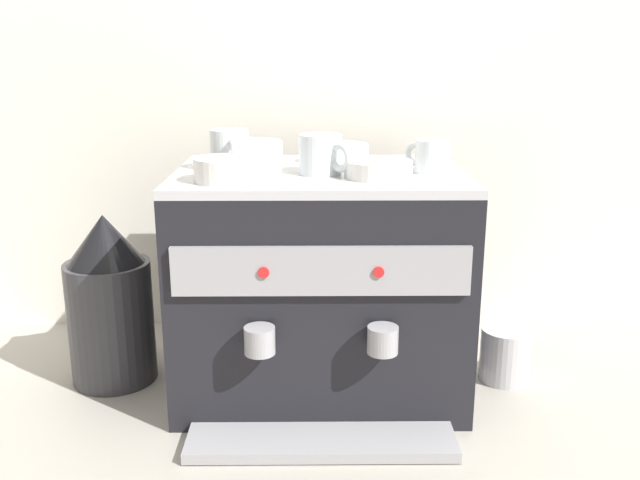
% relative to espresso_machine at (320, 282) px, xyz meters
% --- Properties ---
extents(ground_plane, '(4.00, 4.00, 0.00)m').
position_rel_espresso_machine_xyz_m(ground_plane, '(0.00, 0.00, -0.23)').
color(ground_plane, '#9E998E').
extents(tiled_backsplash_wall, '(2.80, 0.03, 0.93)m').
position_rel_espresso_machine_xyz_m(tiled_backsplash_wall, '(0.00, 0.36, 0.23)').
color(tiled_backsplash_wall, silver).
rests_on(tiled_backsplash_wall, ground_plane).
extents(espresso_machine, '(0.58, 0.52, 0.47)m').
position_rel_espresso_machine_xyz_m(espresso_machine, '(0.00, 0.00, 0.00)').
color(espresso_machine, black).
rests_on(espresso_machine, ground_plane).
extents(ceramic_cup_0, '(0.11, 0.11, 0.08)m').
position_rel_espresso_machine_xyz_m(ceramic_cup_0, '(0.00, -0.04, 0.27)').
color(ceramic_cup_0, silver).
rests_on(ceramic_cup_0, espresso_machine).
extents(ceramic_cup_1, '(0.08, 0.12, 0.08)m').
position_rel_espresso_machine_xyz_m(ceramic_cup_1, '(-0.18, 0.01, 0.28)').
color(ceramic_cup_1, silver).
rests_on(ceramic_cup_1, espresso_machine).
extents(ceramic_cup_2, '(0.09, 0.09, 0.06)m').
position_rel_espresso_machine_xyz_m(ceramic_cup_2, '(0.22, -0.02, 0.27)').
color(ceramic_cup_2, silver).
rests_on(ceramic_cup_2, espresso_machine).
extents(ceramic_bowl_0, '(0.13, 0.13, 0.04)m').
position_rel_espresso_machine_xyz_m(ceramic_bowl_0, '(0.04, 0.10, 0.26)').
color(ceramic_bowl_0, white).
rests_on(ceramic_bowl_0, espresso_machine).
extents(ceramic_bowl_1, '(0.13, 0.13, 0.03)m').
position_rel_espresso_machine_xyz_m(ceramic_bowl_1, '(0.11, -0.07, 0.25)').
color(ceramic_bowl_1, white).
rests_on(ceramic_bowl_1, espresso_machine).
extents(ceramic_bowl_2, '(0.12, 0.12, 0.04)m').
position_rel_espresso_machine_xyz_m(ceramic_bowl_2, '(-0.18, -0.11, 0.26)').
color(ceramic_bowl_2, white).
rests_on(ceramic_bowl_2, espresso_machine).
extents(ceramic_bowl_3, '(0.12, 0.12, 0.04)m').
position_rel_espresso_machine_xyz_m(ceramic_bowl_3, '(-0.14, 0.11, 0.26)').
color(ceramic_bowl_3, white).
rests_on(ceramic_bowl_3, espresso_machine).
extents(coffee_grinder, '(0.18, 0.18, 0.37)m').
position_rel_espresso_machine_xyz_m(coffee_grinder, '(-0.45, 0.03, -0.05)').
color(coffee_grinder, '#333338').
rests_on(coffee_grinder, ground_plane).
extents(milk_pitcher, '(0.11, 0.11, 0.12)m').
position_rel_espresso_machine_xyz_m(milk_pitcher, '(0.41, 0.01, -0.17)').
color(milk_pitcher, '#B7B7BC').
rests_on(milk_pitcher, ground_plane).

